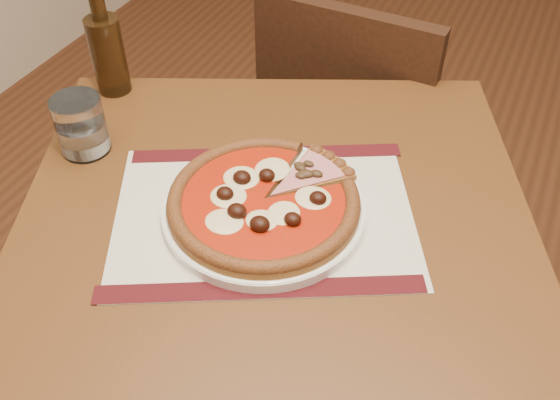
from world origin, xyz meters
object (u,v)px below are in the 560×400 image
(plate, at_px, (264,210))
(bottle, at_px, (107,51))
(chair_far, at_px, (353,130))
(pizza, at_px, (263,201))
(water_glass, at_px, (81,125))
(table, at_px, (275,265))

(plate, relative_size, bottle, 1.47)
(chair_far, bearing_deg, bottle, 49.77)
(bottle, bearing_deg, pizza, -24.71)
(pizza, distance_m, water_glass, 0.35)
(plate, xyz_separation_m, bottle, (-0.42, 0.19, 0.07))
(pizza, xyz_separation_m, bottle, (-0.42, 0.19, 0.05))
(pizza, relative_size, bottle, 1.38)
(plate, bearing_deg, water_glass, 177.27)
(table, relative_size, plate, 3.37)
(plate, height_order, pizza, pizza)
(table, xyz_separation_m, water_glass, (-0.37, 0.02, 0.15))
(table, height_order, plate, plate)
(table, height_order, bottle, bottle)
(pizza, xyz_separation_m, water_glass, (-0.35, 0.02, 0.02))
(plate, height_order, bottle, bottle)
(bottle, bearing_deg, chair_far, 47.31)
(table, bearing_deg, pizza, 161.55)
(pizza, bearing_deg, plate, 65.37)
(chair_far, bearing_deg, pizza, 96.94)
(table, relative_size, chair_far, 1.23)
(chair_far, distance_m, pizza, 0.66)
(chair_far, height_order, water_glass, chair_far)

